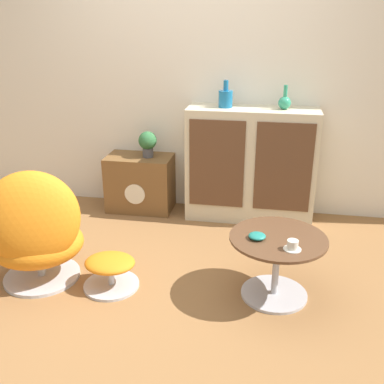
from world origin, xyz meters
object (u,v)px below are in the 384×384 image
object	(u,v)px
sideboard	(251,165)
egg_chair	(35,233)
coffee_table	(277,259)
vase_leftmost	(226,98)
bowl	(257,236)
ottoman	(110,268)
tv_console	(140,183)
potted_plant	(148,142)
teacup	(293,246)
vase_inner_left	(285,102)

from	to	relation	value
sideboard	egg_chair	bearing A→B (deg)	-135.23
coffee_table	vase_leftmost	xyz separation A→B (m)	(-0.49, 1.23, 0.81)
sideboard	bowl	bearing A→B (deg)	-84.81
egg_chair	bowl	bearing A→B (deg)	3.04
sideboard	ottoman	bearing A→B (deg)	-123.08
tv_console	egg_chair	bearing A→B (deg)	-103.79
egg_chair	potted_plant	bearing A→B (deg)	72.82
egg_chair	vase_leftmost	world-z (taller)	vase_leftmost
teacup	sideboard	bearing A→B (deg)	103.47
tv_console	vase_leftmost	bearing A→B (deg)	-0.23
tv_console	vase_leftmost	xyz separation A→B (m)	(0.79, -0.00, 0.83)
sideboard	egg_chair	world-z (taller)	sideboard
potted_plant	egg_chair	bearing A→B (deg)	-107.18
coffee_table	bowl	size ratio (longest dim) A/B	5.69
egg_chair	ottoman	xyz separation A→B (m)	(0.50, 0.03, -0.24)
sideboard	ottoman	distance (m)	1.62
vase_inner_left	bowl	xyz separation A→B (m)	(-0.14, -1.28, -0.62)
ottoman	coffee_table	distance (m)	1.12
sideboard	tv_console	bearing A→B (deg)	179.61
vase_leftmost	teacup	world-z (taller)	vase_leftmost
ottoman	bowl	world-z (taller)	bowl
egg_chair	vase_inner_left	size ratio (longest dim) A/B	4.25
egg_chair	potted_plant	world-z (taller)	egg_chair
tv_console	vase_leftmost	size ratio (longest dim) A/B	2.67
tv_console	bowl	xyz separation A→B (m)	(1.15, -1.28, 0.19)
vase_leftmost	potted_plant	world-z (taller)	vase_leftmost
teacup	potted_plant	bearing A→B (deg)	132.54
teacup	ottoman	bearing A→B (deg)	177.14
coffee_table	teacup	distance (m)	0.25
ottoman	vase_leftmost	distance (m)	1.74
egg_chair	vase_inner_left	world-z (taller)	vase_inner_left
vase_inner_left	bowl	bearing A→B (deg)	-96.28
vase_leftmost	ottoman	bearing A→B (deg)	-115.11
vase_leftmost	teacup	size ratio (longest dim) A/B	2.10
vase_inner_left	bowl	distance (m)	1.43
ottoman	bowl	bearing A→B (deg)	2.72
bowl	ottoman	bearing A→B (deg)	-177.28
tv_console	vase_inner_left	bearing A→B (deg)	-0.14
sideboard	tv_console	distance (m)	1.06
egg_chair	teacup	xyz separation A→B (m)	(1.70, -0.03, 0.08)
sideboard	vase_inner_left	world-z (taller)	vase_inner_left
vase_leftmost	vase_inner_left	size ratio (longest dim) A/B	1.13
ottoman	coffee_table	size ratio (longest dim) A/B	0.61
coffee_table	teacup	xyz separation A→B (m)	(0.08, -0.15, 0.19)
egg_chair	bowl	distance (m)	1.48
vase_leftmost	egg_chair	bearing A→B (deg)	-129.64
tv_console	bowl	world-z (taller)	tv_console
potted_plant	teacup	bearing A→B (deg)	-47.46
coffee_table	vase_inner_left	xyz separation A→B (m)	(0.01, 1.23, 0.80)
sideboard	ottoman	size ratio (longest dim) A/B	2.95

